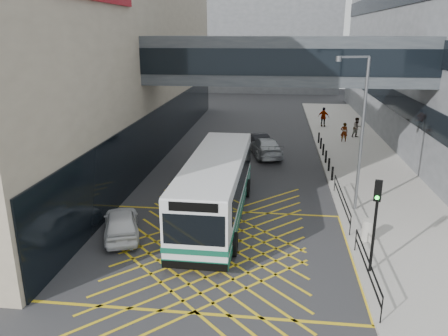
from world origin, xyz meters
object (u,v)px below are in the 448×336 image
(litter_bin, at_px, (368,230))
(pedestrian_b, at_px, (357,128))
(street_lamp, at_px, (359,126))
(pedestrian_a, at_px, (344,132))
(bus, at_px, (217,186))
(car_white, at_px, (121,223))
(traffic_light, at_px, (376,213))
(pedestrian_c, at_px, (324,117))
(car_dark, at_px, (257,141))
(car_silver, at_px, (266,146))

(litter_bin, distance_m, pedestrian_b, 21.09)
(street_lamp, relative_size, pedestrian_a, 4.83)
(street_lamp, height_order, pedestrian_b, street_lamp)
(bus, xyz_separation_m, car_white, (-4.16, -2.65, -1.07))
(traffic_light, relative_size, pedestrian_a, 2.34)
(traffic_light, distance_m, pedestrian_c, 28.25)
(car_white, xyz_separation_m, street_lamp, (11.25, 4.27, 4.03))
(pedestrian_a, bearing_deg, pedestrian_c, -76.76)
(car_dark, relative_size, litter_bin, 4.48)
(pedestrian_a, height_order, pedestrian_b, pedestrian_b)
(car_white, height_order, pedestrian_a, pedestrian_a)
(car_dark, distance_m, litter_bin, 17.35)
(bus, height_order, pedestrian_b, bus)
(street_lamp, bearing_deg, car_dark, 95.87)
(litter_bin, distance_m, pedestrian_c, 25.30)
(car_silver, relative_size, pedestrian_c, 2.55)
(car_silver, distance_m, pedestrian_a, 8.22)
(traffic_light, bearing_deg, car_white, -173.93)
(traffic_light, distance_m, pedestrian_b, 24.07)
(car_white, xyz_separation_m, pedestrian_c, (11.78, 25.94, 0.45))
(car_dark, relative_size, pedestrian_c, 2.23)
(pedestrian_b, relative_size, pedestrian_c, 0.92)
(bus, height_order, street_lamp, street_lamp)
(car_white, bearing_deg, pedestrian_a, -143.10)
(car_white, height_order, car_dark, car_white)
(bus, xyz_separation_m, traffic_light, (6.76, -4.91, 0.93))
(bus, relative_size, car_white, 2.74)
(traffic_light, bearing_deg, pedestrian_b, 99.64)
(bus, relative_size, pedestrian_c, 6.02)
(car_silver, xyz_separation_m, traffic_light, (4.59, -17.12, 1.90))
(traffic_light, height_order, pedestrian_b, traffic_light)
(bus, bearing_deg, pedestrian_a, 63.50)
(car_dark, bearing_deg, car_white, 49.33)
(car_white, bearing_deg, car_dark, -127.96)
(street_lamp, distance_m, litter_bin, 5.45)
(car_silver, bearing_deg, litter_bin, 96.77)
(traffic_light, height_order, street_lamp, street_lamp)
(car_white, relative_size, street_lamp, 0.53)
(car_silver, relative_size, pedestrian_a, 2.99)
(car_dark, relative_size, car_silver, 0.87)
(car_white, bearing_deg, traffic_light, 148.44)
(car_silver, distance_m, traffic_light, 17.83)
(litter_bin, bearing_deg, car_silver, 109.54)
(street_lamp, distance_m, pedestrian_b, 17.90)
(car_white, distance_m, litter_bin, 11.40)
(traffic_light, relative_size, street_lamp, 0.48)
(car_silver, bearing_deg, pedestrian_b, -152.90)
(car_white, height_order, traffic_light, traffic_light)
(traffic_light, distance_m, pedestrian_a, 22.18)
(car_white, bearing_deg, street_lamp, -179.11)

